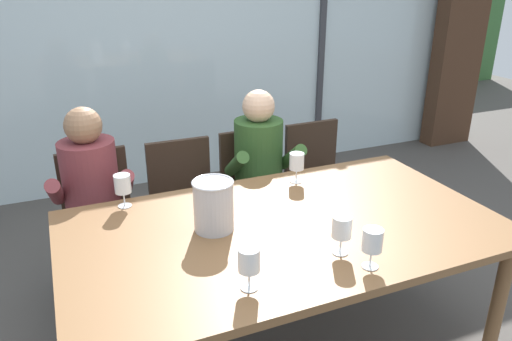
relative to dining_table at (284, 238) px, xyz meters
name	(u,v)px	position (x,y,z in m)	size (l,w,h in m)	color
ground	(220,257)	(0.00, 1.00, -0.70)	(14.00, 14.00, 0.00)	#4C4742
window_glass_panel	(158,43)	(0.00, 2.55, 0.60)	(7.28, 0.03, 2.60)	silver
window_mullion_right	(322,34)	(1.64, 2.53, 0.60)	(0.06, 0.06, 2.60)	#38383D
hillside_vineyard	(111,51)	(0.00, 5.99, 0.05)	(13.28, 2.40, 1.50)	#386633
curtain_heavy_drape	(461,28)	(3.29, 2.37, 0.60)	(0.56, 0.20, 2.60)	#472D1E
dining_table	(284,238)	(0.00, 0.00, 0.00)	(2.08, 1.19, 0.77)	brown
chair_near_curtain	(99,211)	(-0.77, 1.02, -0.19)	(0.45, 0.45, 0.88)	#332319
chair_left_of_center	(184,198)	(-0.23, 1.00, -0.19)	(0.45, 0.45, 0.88)	#332319
chair_center	(254,184)	(0.27, 1.02, -0.19)	(0.45, 0.45, 0.88)	#332319
chair_right_of_center	(317,174)	(0.77, 1.02, -0.19)	(0.45, 0.45, 0.88)	#332319
person_maroon_top	(93,197)	(-0.80, 0.87, -0.01)	(0.48, 0.62, 1.20)	brown
person_olive_shirt	(262,170)	(0.26, 0.87, -0.01)	(0.48, 0.63, 1.20)	#2D5123
ice_bucket_primary	(214,205)	(-0.32, 0.10, 0.19)	(0.19, 0.19, 0.25)	#B7B7BC
wine_glass_by_left_taster	(372,242)	(0.17, -0.45, 0.19)	(0.08, 0.08, 0.17)	silver
wine_glass_near_bucket	(342,229)	(0.11, -0.32, 0.19)	(0.08, 0.08, 0.17)	silver
wine_glass_center_pour	(249,262)	(-0.35, -0.40, 0.19)	(0.08, 0.08, 0.17)	silver
wine_glass_by_right_taster	(297,163)	(0.29, 0.44, 0.19)	(0.08, 0.08, 0.17)	silver
wine_glass_spare_empty	(123,185)	(-0.67, 0.51, 0.19)	(0.08, 0.08, 0.17)	silver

